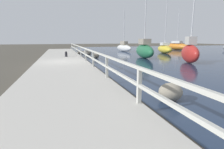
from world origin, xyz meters
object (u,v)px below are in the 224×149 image
object	(u,v)px
sailboat_white	(124,47)
sailboat_yellow	(164,49)
sailboat_red	(190,52)
mooring_bollard	(66,54)
sailboat_orange	(177,46)
sailboat_green	(144,50)

from	to	relation	value
sailboat_white	sailboat_yellow	bearing A→B (deg)	-55.57
sailboat_red	mooring_bollard	bearing A→B (deg)	171.31
sailboat_orange	sailboat_red	xyz separation A→B (m)	(-10.46, -15.76, 0.18)
sailboat_orange	sailboat_green	xyz separation A→B (m)	(-12.32, -11.21, 0.15)
sailboat_orange	sailboat_red	distance (m)	18.92
mooring_bollard	sailboat_yellow	xyz separation A→B (m)	(13.54, 4.19, 0.09)
sailboat_orange	sailboat_yellow	xyz separation A→B (m)	(-6.69, -6.29, -0.04)
sailboat_white	sailboat_red	distance (m)	14.30
sailboat_green	sailboat_yellow	distance (m)	7.47
sailboat_green	sailboat_yellow	xyz separation A→B (m)	(5.63, 4.91, -0.19)
sailboat_orange	sailboat_green	size ratio (longest dim) A/B	0.96
sailboat_orange	sailboat_yellow	size ratio (longest dim) A/B	0.96
sailboat_white	sailboat_yellow	xyz separation A→B (m)	(4.28, -4.82, -0.02)
sailboat_yellow	sailboat_white	bearing A→B (deg)	147.10
sailboat_white	sailboat_yellow	size ratio (longest dim) A/B	0.85
mooring_bollard	sailboat_orange	world-z (taller)	sailboat_orange
mooring_bollard	sailboat_red	distance (m)	11.11
mooring_bollard	sailboat_green	xyz separation A→B (m)	(7.91, -0.73, 0.28)
sailboat_yellow	sailboat_orange	bearing A→B (deg)	58.75
sailboat_yellow	sailboat_red	xyz separation A→B (m)	(-3.77, -9.47, 0.23)
sailboat_white	sailboat_yellow	world-z (taller)	sailboat_yellow
sailboat_green	sailboat_white	bearing A→B (deg)	91.89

